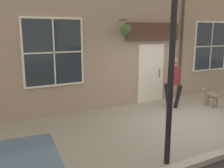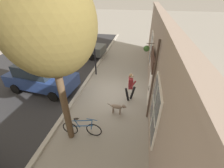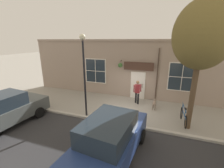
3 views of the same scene
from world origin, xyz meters
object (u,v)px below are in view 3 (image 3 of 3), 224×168
object	(u,v)px
dog_on_leash	(154,103)
street_tree_by_curb	(202,37)
parked_car_nearest_curb	(3,111)
street_lamp	(84,65)
pedestrian_walking	(137,90)
parked_car_mid_block	(111,138)
leaning_bicycle	(184,116)

from	to	relation	value
dog_on_leash	street_tree_by_curb	bearing A→B (deg)	46.62
parked_car_nearest_curb	street_lamp	xyz separation A→B (m)	(-2.45, 3.49, 2.22)
pedestrian_walking	parked_car_nearest_curb	distance (m)	8.01
parked_car_mid_block	parked_car_nearest_curb	bearing A→B (deg)	-92.93
dog_on_leash	street_tree_by_curb	xyz separation A→B (m)	(1.74, 1.84, 4.15)
street_tree_by_curb	parked_car_mid_block	size ratio (longest dim) A/B	1.39
parked_car_mid_block	pedestrian_walking	bearing A→B (deg)	179.80
street_tree_by_curb	street_lamp	bearing A→B (deg)	-84.44
dog_on_leash	street_tree_by_curb	distance (m)	4.86
dog_on_leash	parked_car_nearest_curb	distance (m)	8.73
street_tree_by_curb	parked_car_mid_block	distance (m)	5.84
dog_on_leash	parked_car_mid_block	bearing A→B (deg)	-14.12
parked_car_nearest_curb	pedestrian_walking	bearing A→B (deg)	130.80
dog_on_leash	parked_car_nearest_curb	size ratio (longest dim) A/B	0.23
parked_car_nearest_curb	street_lamp	bearing A→B (deg)	125.06
parked_car_nearest_curb	street_lamp	world-z (taller)	street_lamp
pedestrian_walking	leaning_bicycle	world-z (taller)	pedestrian_walking
street_tree_by_curb	parked_car_nearest_curb	bearing A→B (deg)	-71.87
parked_car_mid_block	street_lamp	world-z (taller)	street_lamp
leaning_bicycle	parked_car_nearest_curb	world-z (taller)	parked_car_nearest_curb
leaning_bicycle	parked_car_mid_block	world-z (taller)	parked_car_mid_block
pedestrian_walking	parked_car_mid_block	distance (m)	5.54
parked_car_nearest_curb	street_lamp	size ratio (longest dim) A/B	0.94
street_tree_by_curb	leaning_bicycle	distance (m)	4.21
dog_on_leash	street_lamp	bearing A→B (deg)	-59.04
dog_on_leash	street_lamp	size ratio (longest dim) A/B	0.21
pedestrian_walking	dog_on_leash	distance (m)	1.48
leaning_bicycle	street_tree_by_curb	bearing A→B (deg)	23.69
dog_on_leash	parked_car_nearest_curb	xyz separation A→B (m)	(4.74, -7.31, 0.47)
leaning_bicycle	parked_car_mid_block	xyz separation A→B (m)	(3.77, -2.91, 0.50)
leaning_bicycle	pedestrian_walking	bearing A→B (deg)	-121.49
pedestrian_walking	parked_car_nearest_curb	xyz separation A→B (m)	(5.23, -6.06, -0.15)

